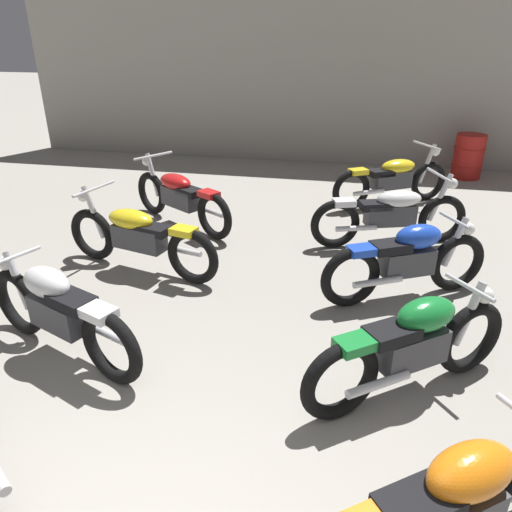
% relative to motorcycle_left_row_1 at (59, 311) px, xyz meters
% --- Properties ---
extents(back_wall, '(12.98, 0.24, 3.60)m').
position_rel_motorcycle_left_row_1_xyz_m(back_wall, '(1.50, 7.61, 1.34)').
color(back_wall, '#9E998E').
rests_on(back_wall, ground).
extents(motorcycle_left_row_1, '(1.87, 0.84, 0.88)m').
position_rel_motorcycle_left_row_1_xyz_m(motorcycle_left_row_1, '(0.00, 0.00, 0.00)').
color(motorcycle_left_row_1, black).
rests_on(motorcycle_left_row_1, ground).
extents(motorcycle_left_row_2, '(2.13, 0.81, 0.97)m').
position_rel_motorcycle_left_row_1_xyz_m(motorcycle_left_row_2, '(-0.03, 1.73, -0.01)').
color(motorcycle_left_row_2, black).
rests_on(motorcycle_left_row_2, ground).
extents(motorcycle_left_row_3, '(1.89, 1.26, 0.97)m').
position_rel_motorcycle_left_row_1_xyz_m(motorcycle_left_row_3, '(-0.06, 3.26, -0.01)').
color(motorcycle_left_row_3, black).
rests_on(motorcycle_left_row_3, ground).
extents(motorcycle_right_row_1, '(1.65, 1.26, 0.88)m').
position_rel_motorcycle_left_row_1_xyz_m(motorcycle_right_row_1, '(2.99, 0.11, 0.00)').
color(motorcycle_right_row_1, black).
rests_on(motorcycle_right_row_1, ground).
extents(motorcycle_right_row_2, '(1.80, 1.01, 0.88)m').
position_rel_motorcycle_left_row_1_xyz_m(motorcycle_right_row_2, '(3.07, 1.69, 0.00)').
color(motorcycle_right_row_2, black).
rests_on(motorcycle_right_row_2, ground).
extents(motorcycle_right_row_3, '(2.09, 0.93, 0.97)m').
position_rel_motorcycle_left_row_1_xyz_m(motorcycle_right_row_3, '(2.96, 3.14, -0.01)').
color(motorcycle_right_row_3, black).
rests_on(motorcycle_right_row_3, ground).
extents(motorcycle_right_row_4, '(1.90, 1.24, 0.97)m').
position_rel_motorcycle_left_row_1_xyz_m(motorcycle_right_row_4, '(3.06, 4.85, -0.01)').
color(motorcycle_right_row_4, black).
rests_on(motorcycle_right_row_4, ground).
extents(oil_drum, '(0.59, 0.59, 0.85)m').
position_rel_motorcycle_left_row_1_xyz_m(oil_drum, '(4.60, 6.86, -0.03)').
color(oil_drum, red).
rests_on(oil_drum, ground).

